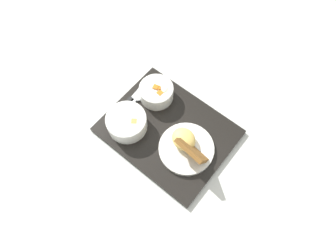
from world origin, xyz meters
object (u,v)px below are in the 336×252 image
spoon (136,99)px  plate_main (187,146)px  bowl_soup (127,122)px  knife (129,100)px  bowl_salad (156,92)px

spoon → plate_main: bearing=-100.0°
bowl_soup → knife: 0.10m
bowl_soup → plate_main: (0.20, 0.08, -0.01)m
bowl_salad → spoon: size_ratio=0.75×
bowl_salad → spoon: (-0.04, -0.06, -0.03)m
plate_main → knife: bearing=-178.3°
knife → spoon: bearing=-43.6°
bowl_salad → knife: 0.10m
bowl_soup → bowl_salad: bearing=94.9°
plate_main → spoon: plate_main is taller
bowl_salad → bowl_soup: size_ratio=0.89×
spoon → bowl_soup: bearing=-156.6°
knife → bowl_salad: bearing=-42.9°
bowl_soup → knife: size_ratio=0.77×
bowl_soup → spoon: bearing=120.7°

